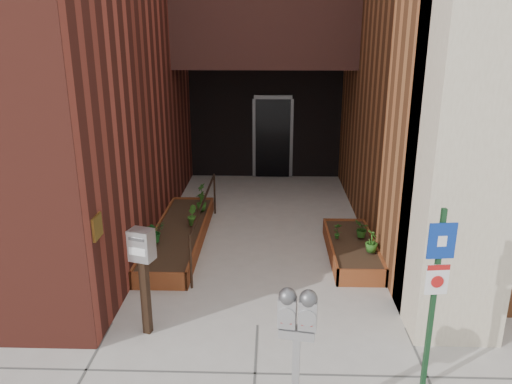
{
  "coord_description": "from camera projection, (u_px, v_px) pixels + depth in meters",
  "views": [
    {
      "loc": [
        0.17,
        -5.88,
        3.84
      ],
      "look_at": [
        -0.08,
        1.8,
        1.32
      ],
      "focal_mm": 35.0,
      "sensor_mm": 36.0,
      "label": 1
    }
  ],
  "objects": [
    {
      "name": "ground",
      "position": [
        257.0,
        325.0,
        6.78
      ],
      "size": [
        80.0,
        80.0,
        0.0
      ],
      "primitive_type": "plane",
      "color": "#9E9991",
      "rests_on": "ground"
    },
    {
      "name": "planter_left",
      "position": [
        179.0,
        236.0,
        9.35
      ],
      "size": [
        0.9,
        3.6,
        0.3
      ],
      "color": "brown",
      "rests_on": "ground"
    },
    {
      "name": "planter_right",
      "position": [
        352.0,
        250.0,
        8.78
      ],
      "size": [
        0.8,
        2.2,
        0.3
      ],
      "color": "brown",
      "rests_on": "ground"
    },
    {
      "name": "handrail",
      "position": [
        204.0,
        207.0,
        9.1
      ],
      "size": [
        0.04,
        3.34,
        0.9
      ],
      "color": "black",
      "rests_on": "ground"
    },
    {
      "name": "parking_meter",
      "position": [
        297.0,
        324.0,
        4.59
      ],
      "size": [
        0.37,
        0.2,
        1.61
      ],
      "color": "#9A9A9C",
      "rests_on": "ground"
    },
    {
      "name": "sign_post",
      "position": [
        436.0,
        283.0,
        5.21
      ],
      "size": [
        0.29,
        0.08,
        2.14
      ],
      "color": "#153B1E",
      "rests_on": "ground"
    },
    {
      "name": "payment_dropbox",
      "position": [
        143.0,
        260.0,
        6.3
      ],
      "size": [
        0.34,
        0.29,
        1.47
      ],
      "color": "black",
      "rests_on": "ground"
    },
    {
      "name": "shrub_left_a",
      "position": [
        155.0,
        232.0,
        8.66
      ],
      "size": [
        0.48,
        0.48,
        0.38
      ],
      "primitive_type": "imported",
      "rotation": [
        0.0,
        0.0,
        0.62
      ],
      "color": "#19581E",
      "rests_on": "planter_left"
    },
    {
      "name": "shrub_left_b",
      "position": [
        192.0,
        215.0,
        9.41
      ],
      "size": [
        0.26,
        0.26,
        0.38
      ],
      "primitive_type": "imported",
      "rotation": [
        0.0,
        0.0,
        1.86
      ],
      "color": "#2D621C",
      "rests_on": "planter_left"
    },
    {
      "name": "shrub_left_c",
      "position": [
        201.0,
        201.0,
        10.16
      ],
      "size": [
        0.29,
        0.29,
        0.38
      ],
      "primitive_type": "imported",
      "rotation": [
        0.0,
        0.0,
        3.64
      ],
      "color": "#235317",
      "rests_on": "planter_left"
    },
    {
      "name": "shrub_left_d",
      "position": [
        202.0,
        192.0,
        10.75
      ],
      "size": [
        0.27,
        0.27,
        0.38
      ],
      "primitive_type": "imported",
      "rotation": [
        0.0,
        0.0,
        5.13
      ],
      "color": "#255A19",
      "rests_on": "planter_left"
    },
    {
      "name": "shrub_right_a",
      "position": [
        372.0,
        241.0,
        8.27
      ],
      "size": [
        0.21,
        0.21,
        0.37
      ],
      "primitive_type": "imported",
      "rotation": [
        0.0,
        0.0,
        1.59
      ],
      "color": "#2A631C",
      "rests_on": "planter_right"
    },
    {
      "name": "shrub_right_b",
      "position": [
        338.0,
        231.0,
        8.8
      ],
      "size": [
        0.16,
        0.16,
        0.29
      ],
      "primitive_type": "imported",
      "rotation": [
        0.0,
        0.0,
        3.16
      ],
      "color": "#1E5418",
      "rests_on": "planter_right"
    },
    {
      "name": "shrub_right_c",
      "position": [
        362.0,
        229.0,
        8.84
      ],
      "size": [
        0.32,
        0.32,
        0.31
      ],
      "primitive_type": "imported",
      "rotation": [
        0.0,
        0.0,
        4.57
      ],
      "color": "#204F16",
      "rests_on": "planter_right"
    }
  ]
}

